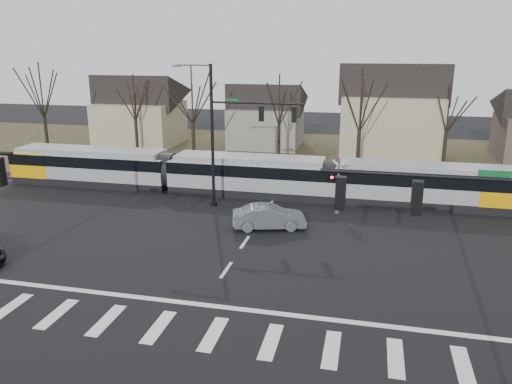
# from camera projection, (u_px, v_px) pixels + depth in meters

# --- Properties ---
(ground) EXTENTS (140.00, 140.00, 0.00)m
(ground) POSITION_uv_depth(u_px,v_px,m) (215.00, 287.00, 24.36)
(ground) COLOR black
(grass_verge) EXTENTS (140.00, 28.00, 0.01)m
(grass_verge) POSITION_uv_depth(u_px,v_px,m) (303.00, 155.00, 54.31)
(grass_verge) COLOR #38331E
(grass_verge) RESTS_ON ground
(crosswalk) EXTENTS (27.00, 2.60, 0.01)m
(crosswalk) POSITION_uv_depth(u_px,v_px,m) (186.00, 330.00, 20.61)
(crosswalk) COLOR silver
(crosswalk) RESTS_ON ground
(stop_line) EXTENTS (28.00, 0.35, 0.01)m
(stop_line) POSITION_uv_depth(u_px,v_px,m) (203.00, 305.00, 22.67)
(stop_line) COLOR silver
(stop_line) RESTS_ON ground
(lane_dashes) EXTENTS (0.18, 30.00, 0.01)m
(lane_dashes) POSITION_uv_depth(u_px,v_px,m) (276.00, 196.00, 39.33)
(lane_dashes) COLOR silver
(lane_dashes) RESTS_ON ground
(rail_pair) EXTENTS (90.00, 1.52, 0.06)m
(rail_pair) POSITION_uv_depth(u_px,v_px,m) (275.00, 196.00, 39.14)
(rail_pair) COLOR #59595E
(rail_pair) RESTS_ON ground
(tram) EXTENTS (40.77, 3.03, 3.09)m
(tram) POSITION_uv_depth(u_px,v_px,m) (247.00, 174.00, 39.37)
(tram) COLOR gray
(tram) RESTS_ON ground
(sedan) EXTENTS (4.17, 5.58, 1.55)m
(sedan) POSITION_uv_depth(u_px,v_px,m) (269.00, 217.00, 32.08)
(sedan) COLOR #5B5F63
(sedan) RESTS_ON ground
(signal_pole_near_right) EXTENTS (6.72, 0.44, 8.00)m
(signal_pole_near_right) POSITION_uv_depth(u_px,v_px,m) (470.00, 256.00, 15.12)
(signal_pole_near_right) COLOR black
(signal_pole_near_right) RESTS_ON ground
(signal_pole_far) EXTENTS (9.28, 0.44, 10.20)m
(signal_pole_far) POSITION_uv_depth(u_px,v_px,m) (234.00, 130.00, 34.99)
(signal_pole_far) COLOR black
(signal_pole_far) RESTS_ON ground
(rail_crossing_signal) EXTENTS (1.08, 0.36, 4.00)m
(rail_crossing_signal) POSITION_uv_depth(u_px,v_px,m) (338.00, 187.00, 34.73)
(rail_crossing_signal) COLOR #59595B
(rail_crossing_signal) RESTS_ON ground
(tree_row) EXTENTS (59.20, 7.20, 10.00)m
(tree_row) POSITION_uv_depth(u_px,v_px,m) (317.00, 117.00, 46.87)
(tree_row) COLOR black
(tree_row) RESTS_ON ground
(house_a) EXTENTS (9.72, 8.64, 8.60)m
(house_a) POSITION_uv_depth(u_px,v_px,m) (139.00, 107.00, 59.24)
(house_a) COLOR tan
(house_a) RESTS_ON ground
(house_b) EXTENTS (8.64, 7.56, 7.65)m
(house_b) POSITION_uv_depth(u_px,v_px,m) (266.00, 113.00, 58.02)
(house_b) COLOR gray
(house_b) RESTS_ON ground
(house_c) EXTENTS (10.80, 8.64, 10.10)m
(house_c) POSITION_uv_depth(u_px,v_px,m) (392.00, 108.00, 51.85)
(house_c) COLOR tan
(house_c) RESTS_ON ground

